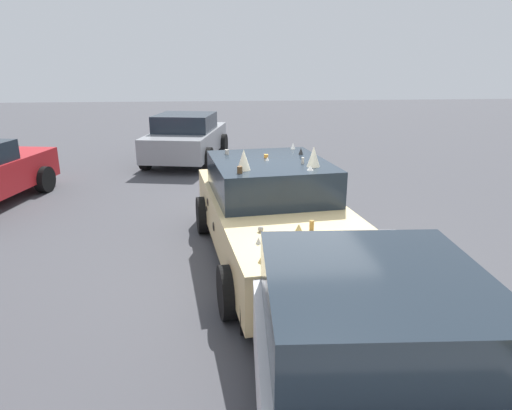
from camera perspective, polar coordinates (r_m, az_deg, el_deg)
name	(u,v)px	position (r m, az deg, el deg)	size (l,w,h in m)	color
ground_plane	(275,260)	(7.01, 2.46, -6.96)	(60.00, 60.00, 0.00)	#47474C
art_car_decorated	(275,213)	(6.83, 2.34, -1.01)	(4.84, 2.51, 1.76)	#D8BC7F
parked_sedan_near_right	(365,339)	(4.02, 13.48, -16.08)	(4.01, 2.25, 1.40)	silver
parked_sedan_far_left	(186,138)	(13.97, -8.72, 8.33)	(4.18, 2.58, 1.44)	gray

